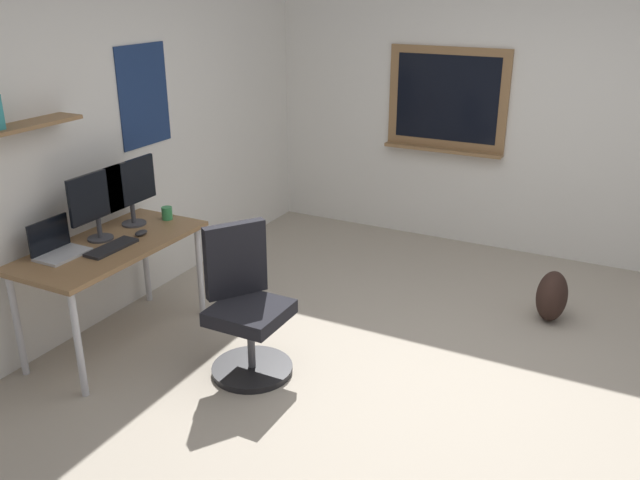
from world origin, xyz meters
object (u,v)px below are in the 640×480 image
at_px(desk, 111,255).
at_px(backpack, 552,296).
at_px(monitor_secondary, 131,188).
at_px(coffee_mug, 167,213).
at_px(computer_mouse, 141,233).
at_px(laptop, 57,247).
at_px(monitor_primary, 97,201).
at_px(office_chair, 246,311).
at_px(keyboard, 112,248).

relative_size(desk, backpack, 3.42).
bearing_deg(monitor_secondary, coffee_mug, -34.43).
bearing_deg(coffee_mug, computer_mouse, -171.52).
bearing_deg(laptop, desk, -27.26).
distance_m(desk, monitor_primary, 0.36).
height_order(office_chair, monitor_secondary, monitor_secondary).
xyz_separation_m(monitor_secondary, keyboard, (-0.42, -0.18, -0.26)).
bearing_deg(monitor_secondary, keyboard, -156.70).
relative_size(office_chair, laptop, 3.06).
relative_size(computer_mouse, backpack, 0.27).
relative_size(monitor_primary, backpack, 1.22).
xyz_separation_m(keyboard, backpack, (1.77, -2.51, -0.55)).
bearing_deg(keyboard, coffee_mug, 4.65).
relative_size(desk, coffee_mug, 14.14).
height_order(desk, backpack, desk).
xyz_separation_m(desk, keyboard, (-0.07, -0.08, 0.09)).
distance_m(desk, office_chair, 1.00).
bearing_deg(keyboard, office_chair, -77.66).
bearing_deg(coffee_mug, monitor_primary, 165.70).
xyz_separation_m(office_chair, coffee_mug, (0.42, 0.94, 0.37)).
xyz_separation_m(office_chair, monitor_secondary, (0.23, 1.07, 0.60)).
height_order(laptop, backpack, laptop).
bearing_deg(backpack, coffee_mug, 114.24).
xyz_separation_m(desk, backpack, (1.70, -2.59, -0.47)).
bearing_deg(desk, coffee_mug, -3.06).
xyz_separation_m(monitor_secondary, coffee_mug, (0.19, -0.13, -0.22)).
height_order(office_chair, keyboard, office_chair).
height_order(office_chair, backpack, office_chair).
relative_size(desk, office_chair, 1.37).
bearing_deg(computer_mouse, backpack, -59.34).
bearing_deg(monitor_primary, monitor_secondary, 0.00).
bearing_deg(backpack, keyboard, 125.16).
height_order(desk, monitor_secondary, monitor_secondary).
distance_m(laptop, keyboard, 0.33).
bearing_deg(monitor_secondary, monitor_primary, 180.00).
height_order(keyboard, backpack, keyboard).
bearing_deg(office_chair, monitor_secondary, 77.89).
distance_m(office_chair, monitor_primary, 1.23).
xyz_separation_m(office_chair, keyboard, (-0.19, 0.89, 0.34)).
distance_m(laptop, coffee_mug, 0.86).
height_order(keyboard, computer_mouse, computer_mouse).
xyz_separation_m(desk, coffee_mug, (0.55, -0.03, 0.12)).
bearing_deg(monitor_primary, laptop, 171.56).
height_order(office_chair, laptop, laptop).
xyz_separation_m(desk, computer_mouse, (0.21, -0.08, 0.10)).
xyz_separation_m(coffee_mug, backpack, (1.15, -2.56, -0.59)).
distance_m(coffee_mug, backpack, 2.87).
xyz_separation_m(monitor_secondary, computer_mouse, (-0.14, -0.18, -0.25)).
height_order(desk, computer_mouse, computer_mouse).
bearing_deg(desk, keyboard, -129.31).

